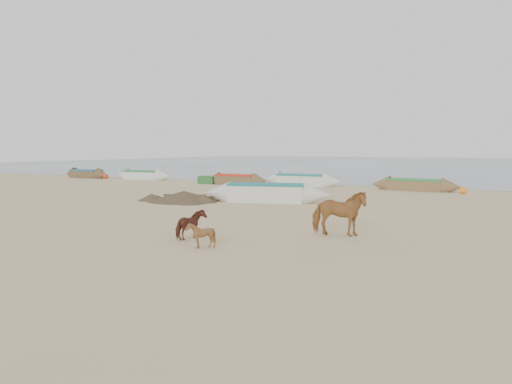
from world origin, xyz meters
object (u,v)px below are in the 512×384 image
cow_adult (339,213)px  calf_front (201,235)px  near_canoe (266,193)px  calf_right (192,225)px

cow_adult → calf_front: bearing=129.7°
calf_front → near_canoe: bearing=-165.3°
calf_front → cow_adult: bearing=139.2°
calf_right → calf_front: bearing=-150.9°
cow_adult → calf_right: size_ratio=1.95×
cow_adult → calf_front: size_ratio=2.34×
calf_right → near_canoe: 10.93m
calf_right → near_canoe: (-2.67, 10.60, 0.04)m
calf_front → calf_right: bearing=-137.8°
calf_front → calf_right: calf_right is taller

